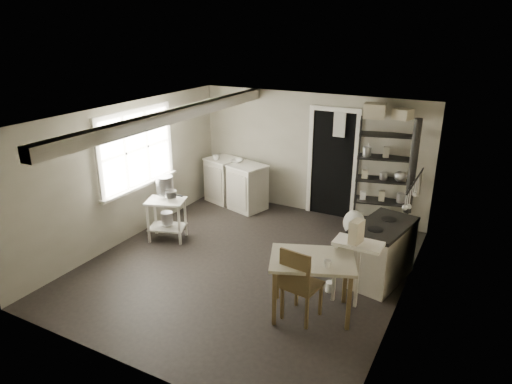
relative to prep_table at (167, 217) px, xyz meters
The scene contains 31 objects.
floor 1.69m from the prep_table, ahead, with size 5.00×5.00×0.00m, color black.
ceiling 2.51m from the prep_table, ahead, with size 5.00×5.00×0.00m, color white.
wall_back 2.95m from the prep_table, 54.93° to the left, with size 4.50×0.02×2.30m, color #ABA592.
wall_front 3.22m from the prep_table, 58.46° to the right, with size 4.50×0.02×2.30m, color #ABA592.
wall_left 0.98m from the prep_table, 164.68° to the right, with size 0.02×5.00×2.30m, color #ABA592.
wall_right 3.96m from the prep_table, ahead, with size 0.02×5.00×2.30m, color #ABA592.
window 1.25m from the prep_table, behind, with size 0.12×1.76×1.28m, color white, non-canonical shape.
doorway 3.17m from the prep_table, 47.80° to the left, with size 0.96×0.10×2.08m, color white, non-canonical shape.
ceiling_beam 1.86m from the prep_table, 20.98° to the right, with size 0.18×5.00×0.18m, color white, non-canonical shape.
wallpaper_panel 3.95m from the prep_table, ahead, with size 0.01×5.00×2.30m, color beige, non-canonical shape.
utensil_rail 4.02m from the prep_table, ahead, with size 0.06×1.20×0.44m, color #B8B8BB, non-canonical shape.
prep_table is the anchor object (origin of this frame).
stockpot 0.55m from the prep_table, 127.71° to the left, with size 0.29×0.29×0.31m, color #B8B8BB.
saucepan 0.47m from the prep_table, ahead, with size 0.19×0.19×0.11m, color #B8B8BB.
bucket 0.02m from the prep_table, 32.35° to the right, with size 0.20×0.20×0.22m, color #B8B8BB.
base_cabinets 1.93m from the prep_table, 83.55° to the left, with size 1.38×0.59×0.91m, color beige, non-canonical shape.
mixing_bowl 1.99m from the prep_table, 81.78° to the left, with size 0.29×0.29×0.07m, color white.
counter_cup 1.95m from the prep_table, 95.83° to the left, with size 0.13×0.13×0.10m, color white.
shelf_rack 3.79m from the prep_table, 34.75° to the left, with size 0.94×0.37×1.99m, color black, non-canonical shape.
shelf_jar 3.62m from the prep_table, 36.99° to the left, with size 0.09×0.09×0.21m, color white.
storage_box_a 3.87m from the prep_table, 36.42° to the left, with size 0.35×0.31×0.24m, color beige.
storage_box_b 4.25m from the prep_table, 33.71° to the left, with size 0.27×0.25×0.17m, color beige.
stove 3.54m from the prep_table, ahead, with size 0.61×1.10×0.86m, color beige, non-canonical shape.
stovepipe 4.01m from the prep_table, 13.39° to the left, with size 0.12×0.12×1.54m, color black, non-canonical shape.
side_ledge 3.42m from the prep_table, ahead, with size 0.61×0.32×0.93m, color white, non-canonical shape.
oats_box 3.45m from the prep_table, ahead, with size 0.12×0.20×0.30m, color beige.
work_table 3.06m from the prep_table, 16.01° to the right, with size 1.03×0.72×0.78m, color #BEB9A2, non-canonical shape.
table_cup 3.34m from the prep_table, 16.83° to the right, with size 0.09×0.09×0.09m, color white.
chair 3.04m from the prep_table, 18.81° to the right, with size 0.41×0.43×0.99m, color brown, non-canonical shape.
flour_sack 3.21m from the prep_table, 30.59° to the left, with size 0.38×0.33×0.46m, color silver.
floor_crock 3.03m from the prep_table, ahead, with size 0.12×0.12×0.14m, color white.
Camera 1 is at (3.01, -5.36, 3.48)m, focal length 32.00 mm.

